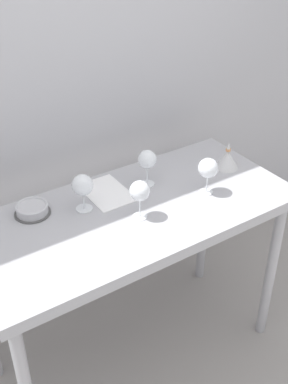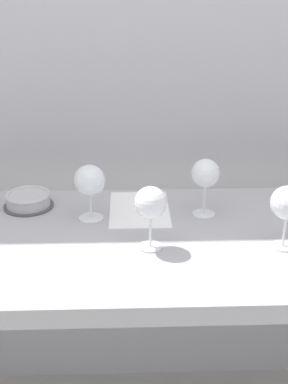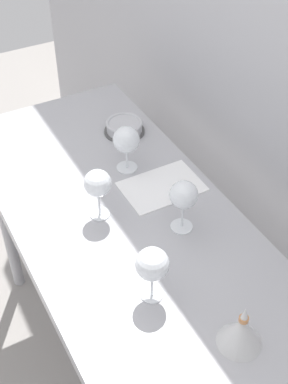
% 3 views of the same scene
% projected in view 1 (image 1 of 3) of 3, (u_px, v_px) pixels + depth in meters
% --- Properties ---
extents(ground_plane, '(6.00, 6.00, 0.00)m').
position_uv_depth(ground_plane, '(135.00, 350.00, 2.55)').
color(ground_plane, '#9B9691').
extents(back_wall, '(3.80, 0.04, 2.60)m').
position_uv_depth(back_wall, '(73.00, 82.00, 2.19)').
color(back_wall, '#B2B2B7').
rests_on(back_wall, ground_plane).
extents(steel_counter, '(1.40, 0.65, 0.90)m').
position_uv_depth(steel_counter, '(134.00, 229.00, 2.12)').
color(steel_counter, '#A8A8AD').
rests_on(steel_counter, ground_plane).
extents(wine_glass_far_left, '(0.09, 0.09, 0.16)m').
position_uv_depth(wine_glass_far_left, '(83.00, 186.00, 2.00)').
color(wine_glass_far_left, white).
rests_on(wine_glass_far_left, steel_counter).
extents(wine_glass_near_right, '(0.09, 0.09, 0.17)m').
position_uv_depth(wine_glass_near_right, '(208.00, 169.00, 2.10)').
color(wine_glass_near_right, white).
rests_on(wine_glass_near_right, steel_counter).
extents(wine_glass_far_right, '(0.08, 0.08, 0.17)m').
position_uv_depth(wine_glass_far_right, '(147.00, 160.00, 2.16)').
color(wine_glass_far_right, white).
rests_on(wine_glass_far_right, steel_counter).
extents(wine_glass_near_center, '(0.08, 0.08, 0.17)m').
position_uv_depth(wine_glass_near_center, '(140.00, 192.00, 1.95)').
color(wine_glass_near_center, white).
rests_on(wine_glass_near_center, steel_counter).
extents(tasting_sheet_upper, '(0.18, 0.26, 0.00)m').
position_uv_depth(tasting_sheet_upper, '(107.00, 192.00, 2.16)').
color(tasting_sheet_upper, white).
rests_on(tasting_sheet_upper, steel_counter).
extents(tasting_bowl, '(0.15, 0.15, 0.04)m').
position_uv_depth(tasting_bowl, '(32.00, 209.00, 2.02)').
color(tasting_bowl, '#4C4C4C').
rests_on(tasting_bowl, steel_counter).
extents(decanter_funnel, '(0.11, 0.11, 0.13)m').
position_uv_depth(decanter_funnel, '(227.00, 159.00, 2.33)').
color(decanter_funnel, silver).
rests_on(decanter_funnel, steel_counter).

